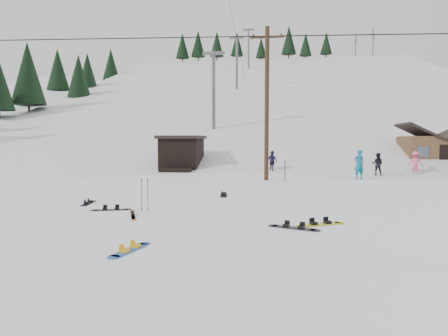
# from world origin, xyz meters

# --- Properties ---
(ground) EXTENTS (200.00, 200.00, 0.00)m
(ground) POSITION_xyz_m (0.00, 0.00, 0.00)
(ground) COLOR white
(ground) RESTS_ON ground
(ski_slope) EXTENTS (60.00, 85.24, 65.97)m
(ski_slope) POSITION_xyz_m (0.00, 55.00, -12.00)
(ski_slope) COLOR silver
(ski_slope) RESTS_ON ground
(ridge_left) EXTENTS (47.54, 95.03, 58.38)m
(ridge_left) POSITION_xyz_m (-36.00, 48.00, -11.00)
(ridge_left) COLOR white
(ridge_left) RESTS_ON ground
(treeline_left) EXTENTS (20.00, 64.00, 10.00)m
(treeline_left) POSITION_xyz_m (-34.00, 40.00, 0.00)
(treeline_left) COLOR black
(treeline_left) RESTS_ON ground
(treeline_crest) EXTENTS (50.00, 6.00, 10.00)m
(treeline_crest) POSITION_xyz_m (0.00, 86.00, 0.00)
(treeline_crest) COLOR black
(treeline_crest) RESTS_ON ski_slope
(utility_pole) EXTENTS (2.00, 0.26, 9.00)m
(utility_pole) POSITION_xyz_m (2.00, 14.00, 4.68)
(utility_pole) COLOR #3A2819
(utility_pole) RESTS_ON ground
(trail_sign) EXTENTS (0.50, 0.09, 1.85)m
(trail_sign) POSITION_xyz_m (3.10, 13.58, 1.27)
(trail_sign) COLOR #595B60
(trail_sign) RESTS_ON ground
(lift_hut) EXTENTS (3.40, 4.10, 2.75)m
(lift_hut) POSITION_xyz_m (-5.00, 20.94, 1.36)
(lift_hut) COLOR black
(lift_hut) RESTS_ON ground
(lift_tower_near) EXTENTS (2.20, 0.36, 8.00)m
(lift_tower_near) POSITION_xyz_m (-4.00, 30.00, 7.86)
(lift_tower_near) COLOR #595B60
(lift_tower_near) RESTS_ON ski_slope
(lift_tower_mid) EXTENTS (2.20, 0.36, 8.00)m
(lift_tower_mid) POSITION_xyz_m (-4.00, 50.00, 14.36)
(lift_tower_mid) COLOR #595B60
(lift_tower_mid) RESTS_ON ski_slope
(lift_tower_far) EXTENTS (2.20, 0.36, 8.00)m
(lift_tower_far) POSITION_xyz_m (-4.00, 70.00, 20.86)
(lift_tower_far) COLOR #595B60
(lift_tower_far) RESTS_ON ski_slope
(cabin) EXTENTS (5.39, 4.40, 3.77)m
(cabin) POSITION_xyz_m (15.00, 24.00, 1.48)
(cabin) COLOR brown
(cabin) RESTS_ON ground
(hero_snowboard) EXTENTS (0.52, 1.37, 0.10)m
(hero_snowboard) POSITION_xyz_m (-0.26, -1.78, 0.03)
(hero_snowboard) COLOR blue
(hero_snowboard) RESTS_ON ground
(hero_skis) EXTENTS (0.85, 1.80, 0.10)m
(hero_skis) POSITION_xyz_m (-1.71, 2.09, 0.03)
(hero_skis) COLOR #B14312
(hero_skis) RESTS_ON ground
(ski_poles) EXTENTS (0.30, 0.08, 1.09)m
(ski_poles) POSITION_xyz_m (-1.62, 2.96, 0.56)
(ski_poles) COLOR black
(ski_poles) RESTS_ON ground
(board_scatter_a) EXTENTS (1.32, 0.59, 0.10)m
(board_scatter_a) POSITION_xyz_m (-2.80, 2.89, 0.02)
(board_scatter_a) COLOR black
(board_scatter_a) RESTS_ON ground
(board_scatter_b) EXTENTS (0.42, 1.33, 0.09)m
(board_scatter_b) POSITION_xyz_m (-4.25, 4.12, 0.02)
(board_scatter_b) COLOR black
(board_scatter_b) RESTS_ON ground
(board_scatter_d) EXTENTS (1.39, 0.69, 0.10)m
(board_scatter_d) POSITION_xyz_m (3.30, 0.94, 0.03)
(board_scatter_d) COLOR black
(board_scatter_d) RESTS_ON ground
(board_scatter_e) EXTENTS (1.41, 0.90, 0.11)m
(board_scatter_e) POSITION_xyz_m (4.06, 1.51, 0.03)
(board_scatter_e) COLOR yellow
(board_scatter_e) RESTS_ON ground
(board_scatter_f) EXTENTS (0.46, 1.52, 0.11)m
(board_scatter_f) POSITION_xyz_m (0.46, 7.12, 0.03)
(board_scatter_f) COLOR black
(board_scatter_f) RESTS_ON ground
(skier_teal) EXTENTS (0.76, 0.62, 1.80)m
(skier_teal) POSITION_xyz_m (7.60, 15.49, 0.90)
(skier_teal) COLOR #0E6A8C
(skier_teal) RESTS_ON ground
(skier_dark) EXTENTS (0.90, 0.81, 1.53)m
(skier_dark) POSITION_xyz_m (9.35, 18.46, 0.76)
(skier_dark) COLOR black
(skier_dark) RESTS_ON ground
(skier_pink) EXTENTS (1.13, 0.79, 1.60)m
(skier_pink) POSITION_xyz_m (12.16, 19.67, 0.80)
(skier_pink) COLOR #EC537F
(skier_pink) RESTS_ON ground
(skier_navy) EXTENTS (0.96, 0.92, 1.61)m
(skier_navy) POSITION_xyz_m (2.20, 19.65, 0.80)
(skier_navy) COLOR #1A183D
(skier_navy) RESTS_ON ground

